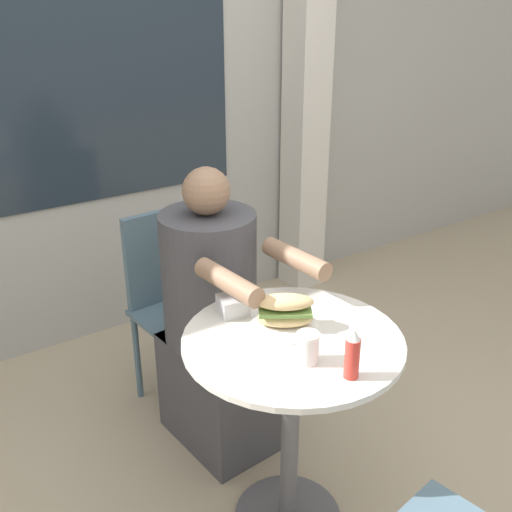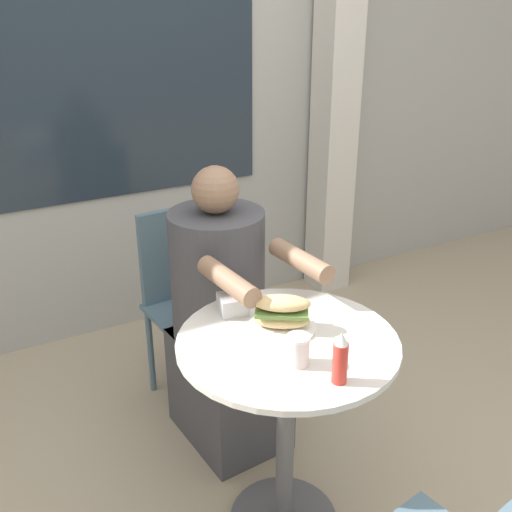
{
  "view_description": "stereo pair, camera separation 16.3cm",
  "coord_description": "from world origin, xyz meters",
  "px_view_note": "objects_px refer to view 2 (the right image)",
  "views": [
    {
      "loc": [
        -0.98,
        -1.24,
        1.72
      ],
      "look_at": [
        0.0,
        0.2,
        0.95
      ],
      "focal_mm": 42.0,
      "sensor_mm": 36.0,
      "label": 1
    },
    {
      "loc": [
        -0.84,
        -1.32,
        1.72
      ],
      "look_at": [
        0.0,
        0.2,
        0.95
      ],
      "focal_mm": 42.0,
      "sensor_mm": 36.0,
      "label": 2
    }
  ],
  "objects_px": {
    "cafe_table": "(286,394)",
    "condiment_bottle": "(340,359)",
    "seated_diner": "(224,329)",
    "diner_chair": "(187,288)",
    "sandwich_on_plate": "(282,315)",
    "drink_cup": "(298,350)"
  },
  "relations": [
    {
      "from": "drink_cup",
      "to": "seated_diner",
      "type": "bearing_deg",
      "value": 82.89
    },
    {
      "from": "seated_diner",
      "to": "condiment_bottle",
      "type": "height_order",
      "value": "seated_diner"
    },
    {
      "from": "drink_cup",
      "to": "condiment_bottle",
      "type": "distance_m",
      "value": 0.14
    },
    {
      "from": "drink_cup",
      "to": "condiment_bottle",
      "type": "bearing_deg",
      "value": -67.24
    },
    {
      "from": "cafe_table",
      "to": "diner_chair",
      "type": "bearing_deg",
      "value": 88.14
    },
    {
      "from": "cafe_table",
      "to": "drink_cup",
      "type": "relative_size",
      "value": 8.15
    },
    {
      "from": "sandwich_on_plate",
      "to": "condiment_bottle",
      "type": "bearing_deg",
      "value": -91.34
    },
    {
      "from": "cafe_table",
      "to": "seated_diner",
      "type": "relative_size",
      "value": 0.65
    },
    {
      "from": "condiment_bottle",
      "to": "drink_cup",
      "type": "bearing_deg",
      "value": 112.76
    },
    {
      "from": "cafe_table",
      "to": "condiment_bottle",
      "type": "distance_m",
      "value": 0.37
    },
    {
      "from": "seated_diner",
      "to": "sandwich_on_plate",
      "type": "distance_m",
      "value": 0.56
    },
    {
      "from": "drink_cup",
      "to": "cafe_table",
      "type": "bearing_deg",
      "value": 70.83
    },
    {
      "from": "condiment_bottle",
      "to": "diner_chair",
      "type": "bearing_deg",
      "value": 89.0
    },
    {
      "from": "cafe_table",
      "to": "condiment_bottle",
      "type": "xyz_separation_m",
      "value": [
        0.01,
        -0.25,
        0.28
      ]
    },
    {
      "from": "diner_chair",
      "to": "seated_diner",
      "type": "bearing_deg",
      "value": 87.17
    },
    {
      "from": "seated_diner",
      "to": "diner_chair",
      "type": "bearing_deg",
      "value": -92.83
    },
    {
      "from": "seated_diner",
      "to": "cafe_table",
      "type": "bearing_deg",
      "value": 81.34
    },
    {
      "from": "cafe_table",
      "to": "sandwich_on_plate",
      "type": "distance_m",
      "value": 0.26
    },
    {
      "from": "seated_diner",
      "to": "sandwich_on_plate",
      "type": "relative_size",
      "value": 5.32
    },
    {
      "from": "diner_chair",
      "to": "sandwich_on_plate",
      "type": "xyz_separation_m",
      "value": [
        -0.01,
        -0.82,
        0.28
      ]
    },
    {
      "from": "cafe_table",
      "to": "condiment_bottle",
      "type": "relative_size",
      "value": 4.89
    },
    {
      "from": "condiment_bottle",
      "to": "cafe_table",
      "type": "bearing_deg",
      "value": 92.03
    }
  ]
}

